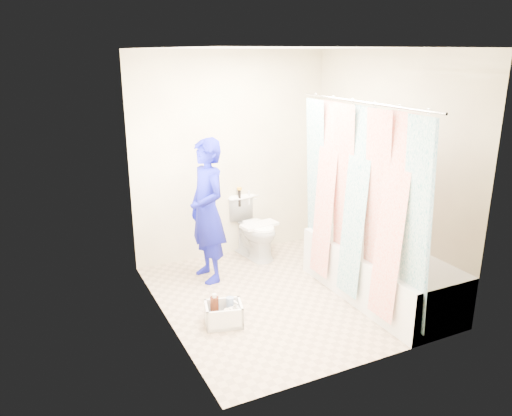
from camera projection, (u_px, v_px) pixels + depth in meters
name	position (u px, v px, depth m)	size (l,w,h in m)	color
floor	(284.00, 295.00, 5.07)	(2.60, 2.60, 0.00)	tan
ceiling	(288.00, 48.00, 4.35)	(2.40, 2.60, 0.02)	white
wall_back	(232.00, 156.00, 5.83)	(2.40, 0.02, 2.40)	beige
wall_front	(374.00, 222.00, 3.60)	(2.40, 0.02, 2.40)	beige
wall_left	(162.00, 197.00, 4.21)	(0.02, 2.60, 2.40)	beige
wall_right	(386.00, 169.00, 5.21)	(0.02, 2.60, 2.40)	beige
bathtub	(379.00, 272.00, 4.98)	(0.70, 1.75, 0.50)	silver
curtain_rod	(363.00, 102.00, 4.34)	(0.02, 0.02, 1.90)	silver
shower_curtain	(357.00, 204.00, 4.62)	(0.06, 1.75, 1.80)	silver
toilet	(254.00, 227.00, 5.97)	(0.40, 0.71, 0.72)	white
tank_lid	(259.00, 225.00, 5.86)	(0.44, 0.19, 0.03)	white
tank_internals	(242.00, 196.00, 5.99)	(0.18, 0.06, 0.24)	black
plumber	(207.00, 211.00, 5.24)	(0.56, 0.37, 1.54)	navy
cleaning_caddy	(225.00, 315.00, 4.52)	(0.39, 0.34, 0.25)	white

